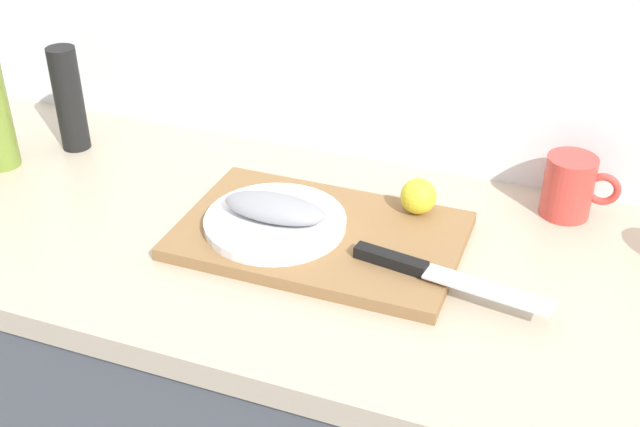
# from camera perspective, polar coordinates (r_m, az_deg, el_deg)

# --- Properties ---
(cutting_board) EXTENTS (0.43, 0.27, 0.02)m
(cutting_board) POSITION_cam_1_polar(r_m,az_deg,el_deg) (1.23, 0.00, -1.58)
(cutting_board) COLOR olive
(cutting_board) RESTS_ON kitchen_counter
(white_plate) EXTENTS (0.22, 0.22, 0.01)m
(white_plate) POSITION_cam_1_polar(r_m,az_deg,el_deg) (1.24, -3.18, -0.57)
(white_plate) COLOR white
(white_plate) RESTS_ON cutting_board
(fish_fillet) EXTENTS (0.16, 0.07, 0.04)m
(fish_fillet) POSITION_cam_1_polar(r_m,az_deg,el_deg) (1.22, -3.21, 0.44)
(fish_fillet) COLOR gray
(fish_fillet) RESTS_ON white_plate
(chef_knife) EXTENTS (0.29, 0.07, 0.02)m
(chef_knife) POSITION_cam_1_polar(r_m,az_deg,el_deg) (1.14, 7.50, -4.03)
(chef_knife) COLOR silver
(chef_knife) RESTS_ON cutting_board
(lemon_0) EXTENTS (0.06, 0.06, 0.06)m
(lemon_0) POSITION_cam_1_polar(r_m,az_deg,el_deg) (1.27, 7.02, 1.23)
(lemon_0) COLOR yellow
(lemon_0) RESTS_ON cutting_board
(coffee_mug_0) EXTENTS (0.12, 0.08, 0.10)m
(coffee_mug_0) POSITION_cam_1_polar(r_m,az_deg,el_deg) (1.34, 17.39, 1.86)
(coffee_mug_0) COLOR #CC3F38
(coffee_mug_0) RESTS_ON kitchen_counter
(pepper_mill) EXTENTS (0.05, 0.05, 0.20)m
(pepper_mill) POSITION_cam_1_polar(r_m,az_deg,el_deg) (1.54, -17.46, 7.79)
(pepper_mill) COLOR black
(pepper_mill) RESTS_ON kitchen_counter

